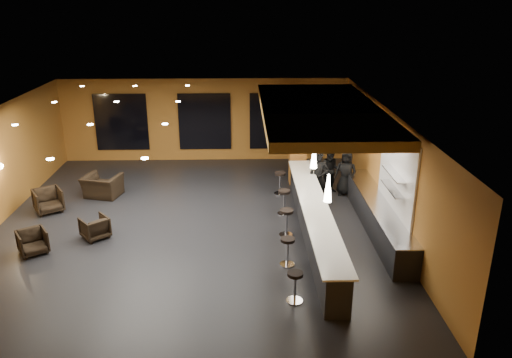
{
  "coord_description": "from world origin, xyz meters",
  "views": [
    {
      "loc": [
        1.59,
        -14.18,
        6.76
      ],
      "look_at": [
        2.0,
        0.5,
        1.3
      ],
      "focal_mm": 35.0,
      "sensor_mm": 36.0,
      "label": 1
    }
  ],
  "objects_px": {
    "bar_stool_2": "(286,219)",
    "pendant_0": "(328,188)",
    "staff_a": "(318,177)",
    "bar_stool_4": "(280,180)",
    "pendant_1": "(314,156)",
    "prep_counter": "(377,216)",
    "pendant_2": "(304,134)",
    "column": "(298,138)",
    "armchair_c": "(48,201)",
    "bar_counter": "(314,222)",
    "armchair_d": "(102,186)",
    "bar_stool_0": "(295,283)",
    "bar_stool_1": "(288,248)",
    "bar_stool_3": "(284,199)",
    "armchair_b": "(95,227)",
    "armchair_a": "(33,242)",
    "staff_b": "(331,171)",
    "staff_c": "(346,173)"
  },
  "relations": [
    {
      "from": "bar_stool_0",
      "to": "bar_stool_4",
      "type": "distance_m",
      "value": 6.69
    },
    {
      "from": "staff_a",
      "to": "bar_stool_1",
      "type": "bearing_deg",
      "value": -98.24
    },
    {
      "from": "prep_counter",
      "to": "staff_c",
      "type": "distance_m",
      "value": 2.89
    },
    {
      "from": "pendant_1",
      "to": "staff_a",
      "type": "xyz_separation_m",
      "value": [
        0.5,
        2.1,
        -1.43
      ]
    },
    {
      "from": "armchair_a",
      "to": "bar_stool_3",
      "type": "bearing_deg",
      "value": -15.47
    },
    {
      "from": "pendant_0",
      "to": "bar_stool_3",
      "type": "height_order",
      "value": "pendant_0"
    },
    {
      "from": "staff_c",
      "to": "bar_stool_3",
      "type": "distance_m",
      "value": 2.86
    },
    {
      "from": "bar_stool_2",
      "to": "pendant_0",
      "type": "bearing_deg",
      "value": -69.75
    },
    {
      "from": "armchair_b",
      "to": "armchair_c",
      "type": "relative_size",
      "value": 0.84
    },
    {
      "from": "prep_counter",
      "to": "bar_stool_2",
      "type": "relative_size",
      "value": 7.19
    },
    {
      "from": "bar_stool_2",
      "to": "bar_stool_3",
      "type": "bearing_deg",
      "value": 87.99
    },
    {
      "from": "staff_a",
      "to": "staff_c",
      "type": "distance_m",
      "value": 1.31
    },
    {
      "from": "staff_c",
      "to": "bar_stool_1",
      "type": "relative_size",
      "value": 2.1
    },
    {
      "from": "bar_stool_2",
      "to": "bar_stool_0",
      "type": "bearing_deg",
      "value": -91.55
    },
    {
      "from": "pendant_0",
      "to": "armchair_a",
      "type": "distance_m",
      "value": 8.24
    },
    {
      "from": "pendant_2",
      "to": "armchair_a",
      "type": "xyz_separation_m",
      "value": [
        -7.88,
        -3.73,
        -2.01
      ]
    },
    {
      "from": "pendant_0",
      "to": "armchair_b",
      "type": "relative_size",
      "value": 0.97
    },
    {
      "from": "staff_c",
      "to": "pendant_2",
      "type": "bearing_deg",
      "value": -149.91
    },
    {
      "from": "armchair_b",
      "to": "pendant_0",
      "type": "bearing_deg",
      "value": 121.25
    },
    {
      "from": "armchair_b",
      "to": "pendant_2",
      "type": "bearing_deg",
      "value": 163.68
    },
    {
      "from": "pendant_1",
      "to": "bar_stool_4",
      "type": "distance_m",
      "value": 3.53
    },
    {
      "from": "pendant_0",
      "to": "bar_stool_2",
      "type": "height_order",
      "value": "pendant_0"
    },
    {
      "from": "bar_stool_3",
      "to": "bar_stool_4",
      "type": "relative_size",
      "value": 1.01
    },
    {
      "from": "prep_counter",
      "to": "pendant_2",
      "type": "xyz_separation_m",
      "value": [
        -2.0,
        2.5,
        1.92
      ]
    },
    {
      "from": "pendant_2",
      "to": "armchair_d",
      "type": "height_order",
      "value": "pendant_2"
    },
    {
      "from": "staff_a",
      "to": "bar_stool_4",
      "type": "height_order",
      "value": "staff_a"
    },
    {
      "from": "pendant_1",
      "to": "armchair_a",
      "type": "relative_size",
      "value": 0.94
    },
    {
      "from": "column",
      "to": "armchair_c",
      "type": "height_order",
      "value": "column"
    },
    {
      "from": "staff_a",
      "to": "bar_stool_1",
      "type": "relative_size",
      "value": 2.35
    },
    {
      "from": "pendant_0",
      "to": "staff_b",
      "type": "relative_size",
      "value": 0.43
    },
    {
      "from": "column",
      "to": "bar_stool_2",
      "type": "bearing_deg",
      "value": -100.05
    },
    {
      "from": "pendant_2",
      "to": "bar_stool_3",
      "type": "bearing_deg",
      "value": -119.35
    },
    {
      "from": "pendant_2",
      "to": "pendant_0",
      "type": "bearing_deg",
      "value": -90.0
    },
    {
      "from": "pendant_2",
      "to": "armchair_c",
      "type": "height_order",
      "value": "pendant_2"
    },
    {
      "from": "bar_stool_2",
      "to": "armchair_c",
      "type": "bearing_deg",
      "value": 165.67
    },
    {
      "from": "pendant_1",
      "to": "armchair_a",
      "type": "height_order",
      "value": "pendant_1"
    },
    {
      "from": "staff_b",
      "to": "bar_stool_1",
      "type": "bearing_deg",
      "value": -105.19
    },
    {
      "from": "prep_counter",
      "to": "armchair_c",
      "type": "relative_size",
      "value": 6.97
    },
    {
      "from": "pendant_2",
      "to": "armchair_a",
      "type": "height_order",
      "value": "pendant_2"
    },
    {
      "from": "pendant_1",
      "to": "armchair_d",
      "type": "xyz_separation_m",
      "value": [
        -7.03,
        2.88,
        -1.96
      ]
    },
    {
      "from": "prep_counter",
      "to": "pendant_2",
      "type": "distance_m",
      "value": 3.73
    },
    {
      "from": "bar_counter",
      "to": "armchair_d",
      "type": "distance_m",
      "value": 7.81
    },
    {
      "from": "bar_stool_0",
      "to": "bar_stool_2",
      "type": "height_order",
      "value": "bar_stool_2"
    },
    {
      "from": "prep_counter",
      "to": "pendant_2",
      "type": "bearing_deg",
      "value": 128.66
    },
    {
      "from": "prep_counter",
      "to": "bar_stool_0",
      "type": "relative_size",
      "value": 7.8
    },
    {
      "from": "armchair_c",
      "to": "armchair_d",
      "type": "bearing_deg",
      "value": 8.92
    },
    {
      "from": "staff_a",
      "to": "prep_counter",
      "type": "bearing_deg",
      "value": -44.16
    },
    {
      "from": "prep_counter",
      "to": "bar_stool_1",
      "type": "relative_size",
      "value": 7.65
    },
    {
      "from": "prep_counter",
      "to": "staff_a",
      "type": "relative_size",
      "value": 3.25
    },
    {
      "from": "armchair_c",
      "to": "armchair_d",
      "type": "distance_m",
      "value": 1.92
    }
  ]
}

